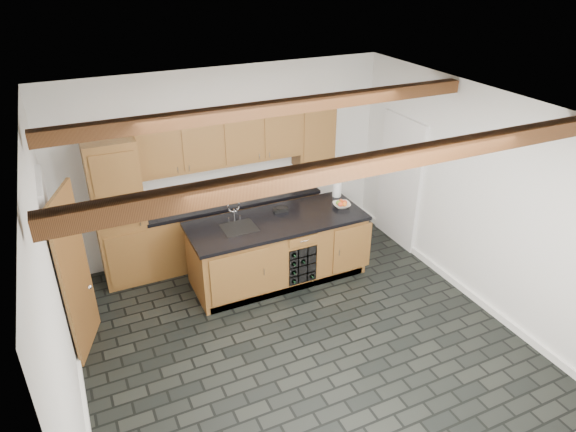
{
  "coord_description": "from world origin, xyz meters",
  "views": [
    {
      "loc": [
        -2.17,
        -4.39,
        4.23
      ],
      "look_at": [
        0.24,
        0.8,
        1.24
      ],
      "focal_mm": 32.0,
      "sensor_mm": 36.0,
      "label": 1
    }
  ],
  "objects_px": {
    "kitchen_scale": "(281,209)",
    "island": "(278,249)",
    "paper_towel": "(337,189)",
    "fruit_bowl": "(342,205)"
  },
  "relations": [
    {
      "from": "kitchen_scale",
      "to": "fruit_bowl",
      "type": "bearing_deg",
      "value": -8.64
    },
    {
      "from": "paper_towel",
      "to": "kitchen_scale",
      "type": "bearing_deg",
      "value": -173.77
    },
    {
      "from": "kitchen_scale",
      "to": "island",
      "type": "bearing_deg",
      "value": -115.49
    },
    {
      "from": "island",
      "to": "fruit_bowl",
      "type": "height_order",
      "value": "fruit_bowl"
    },
    {
      "from": "island",
      "to": "paper_towel",
      "type": "xyz_separation_m",
      "value": [
        1.11,
        0.33,
        0.58
      ]
    },
    {
      "from": "island",
      "to": "kitchen_scale",
      "type": "relative_size",
      "value": 11.57
    },
    {
      "from": "island",
      "to": "paper_towel",
      "type": "bearing_deg",
      "value": 16.54
    },
    {
      "from": "kitchen_scale",
      "to": "paper_towel",
      "type": "distance_m",
      "value": 0.98
    },
    {
      "from": "island",
      "to": "fruit_bowl",
      "type": "relative_size",
      "value": 10.08
    },
    {
      "from": "fruit_bowl",
      "to": "paper_towel",
      "type": "distance_m",
      "value": 0.38
    }
  ]
}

